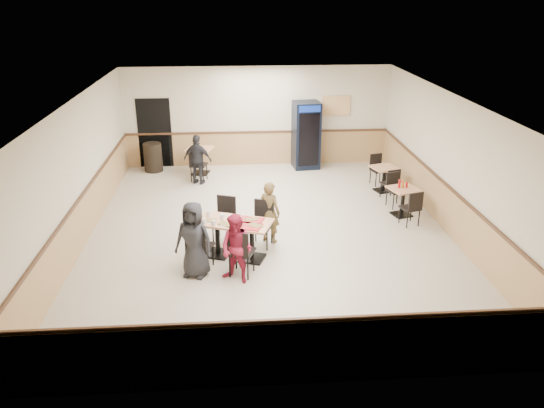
{
  "coord_description": "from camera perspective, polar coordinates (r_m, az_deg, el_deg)",
  "views": [
    {
      "loc": [
        -0.74,
        -10.81,
        5.08
      ],
      "look_at": [
        0.03,
        -0.5,
        0.87
      ],
      "focal_mm": 35.0,
      "sensor_mm": 36.0,
      "label": 1
    }
  ],
  "objects": [
    {
      "name": "main_table",
      "position": [
        10.67,
        -4.07,
        -3.18
      ],
      "size": [
        1.64,
        1.2,
        0.79
      ],
      "rotation": [
        0.0,
        0.0,
        -0.35
      ],
      "color": "black",
      "rests_on": "ground"
    },
    {
      "name": "side_table_near",
      "position": [
        13.03,
        13.9,
        0.7
      ],
      "size": [
        0.8,
        0.8,
        0.69
      ],
      "rotation": [
        0.0,
        0.0,
        0.29
      ],
      "color": "black",
      "rests_on": "ground"
    },
    {
      "name": "lone_diner",
      "position": [
        14.83,
        -7.99,
        4.74
      ],
      "size": [
        0.89,
        0.62,
        1.4
      ],
      "primitive_type": "imported",
      "rotation": [
        0.0,
        0.0,
        2.77
      ],
      "color": "black",
      "rests_on": "ground"
    },
    {
      "name": "condiment_caddy",
      "position": [
        12.96,
        13.84,
        2.09
      ],
      "size": [
        0.23,
        0.06,
        0.2
      ],
      "color": "#B10C0E",
      "rests_on": "side_table_near"
    },
    {
      "name": "back_table",
      "position": [
        15.72,
        -7.78,
        5.05
      ],
      "size": [
        0.88,
        0.88,
        0.77
      ],
      "rotation": [
        0.0,
        0.0,
        -0.26
      ],
      "color": "black",
      "rests_on": "ground"
    },
    {
      "name": "room_shell",
      "position": [
        14.32,
        6.07,
        3.69
      ],
      "size": [
        10.0,
        10.0,
        10.0
      ],
      "color": "silver",
      "rests_on": "ground"
    },
    {
      "name": "side_table_near_chair_south",
      "position": [
        12.55,
        14.64,
        -0.32
      ],
      "size": [
        0.5,
        0.5,
        0.88
      ],
      "primitive_type": null,
      "rotation": [
        0.0,
        0.0,
        3.43
      ],
      "color": "black",
      "rests_on": "ground"
    },
    {
      "name": "back_table_chair_lone",
      "position": [
        15.14,
        -7.9,
        4.27
      ],
      "size": [
        0.55,
        0.55,
        0.98
      ],
      "primitive_type": null,
      "rotation": [
        0.0,
        0.0,
        2.88
      ],
      "color": "black",
      "rests_on": "ground"
    },
    {
      "name": "diner_woman_left",
      "position": [
        10.0,
        -8.4,
        -3.81
      ],
      "size": [
        0.84,
        0.69,
        1.49
      ],
      "primitive_type": "imported",
      "rotation": [
        0.0,
        0.0,
        -0.35
      ],
      "color": "black",
      "rests_on": "ground"
    },
    {
      "name": "side_table_far",
      "position": [
        14.51,
        11.95,
        3.05
      ],
      "size": [
        0.78,
        0.78,
        0.68
      ],
      "rotation": [
        0.0,
        0.0,
        0.28
      ],
      "color": "black",
      "rests_on": "ground"
    },
    {
      "name": "ground",
      "position": [
        11.97,
        -0.33,
        -2.98
      ],
      "size": [
        10.0,
        10.0,
        0.0
      ],
      "primitive_type": "plane",
      "color": "beige",
      "rests_on": "ground"
    },
    {
      "name": "side_table_far_chair_north",
      "position": [
        15.01,
        11.39,
        3.65
      ],
      "size": [
        0.49,
        0.49,
        0.86
      ],
      "primitive_type": null,
      "rotation": [
        0.0,
        0.0,
        0.28
      ],
      "color": "black",
      "rests_on": "ground"
    },
    {
      "name": "side_table_far_chair_south",
      "position": [
        14.03,
        12.53,
        2.24
      ],
      "size": [
        0.49,
        0.49,
        0.86
      ],
      "primitive_type": null,
      "rotation": [
        0.0,
        0.0,
        3.42
      ],
      "color": "black",
      "rests_on": "ground"
    },
    {
      "name": "diner_woman_right",
      "position": [
        9.74,
        -3.82,
        -4.85
      ],
      "size": [
        0.82,
        0.78,
        1.33
      ],
      "primitive_type": "imported",
      "rotation": [
        0.0,
        0.0,
        -0.58
      ],
      "color": "maroon",
      "rests_on": "ground"
    },
    {
      "name": "main_chairs",
      "position": [
        10.7,
        -4.33,
        -3.26
      ],
      "size": [
        1.82,
        2.07,
        1.0
      ],
      "rotation": [
        0.0,
        0.0,
        -0.35
      ],
      "color": "black",
      "rests_on": "ground"
    },
    {
      "name": "trash_bin",
      "position": [
        16.23,
        -12.68,
        4.93
      ],
      "size": [
        0.54,
        0.54,
        0.85
      ],
      "primitive_type": "cylinder",
      "color": "black",
      "rests_on": "ground"
    },
    {
      "name": "diner_man_opposite",
      "position": [
        11.25,
        -0.28,
        -0.88
      ],
      "size": [
        0.59,
        0.55,
        1.36
      ],
      "primitive_type": "imported",
      "rotation": [
        0.0,
        0.0,
        2.54
      ],
      "color": "brown",
      "rests_on": "ground"
    },
    {
      "name": "pepsi_cooler",
      "position": [
        16.08,
        3.69,
        7.4
      ],
      "size": [
        0.83,
        0.83,
        2.0
      ],
      "rotation": [
        0.0,
        0.0,
        0.1
      ],
      "color": "black",
      "rests_on": "ground"
    },
    {
      "name": "tabletop_clutter",
      "position": [
        10.49,
        -3.85,
        -1.89
      ],
      "size": [
        1.25,
        0.86,
        0.12
      ],
      "rotation": [
        0.0,
        0.0,
        -0.35
      ],
      "color": "#AE0B10",
      "rests_on": "main_table"
    },
    {
      "name": "side_table_near_chair_north",
      "position": [
        13.53,
        13.2,
        1.46
      ],
      "size": [
        0.5,
        0.5,
        0.88
      ],
      "primitive_type": null,
      "rotation": [
        0.0,
        0.0,
        0.29
      ],
      "color": "black",
      "rests_on": "ground"
    }
  ]
}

